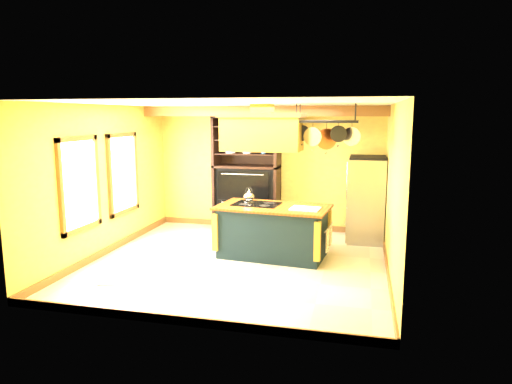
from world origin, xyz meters
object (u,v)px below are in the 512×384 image
at_px(pot_rack, 326,128).
at_px(refrigerator, 366,201).
at_px(kitchen_island, 273,231).
at_px(hutch, 247,187).
at_px(range_hood, 262,131).

xyz_separation_m(pot_rack, refrigerator, (0.70, 1.41, -1.49)).
bearing_deg(refrigerator, kitchen_island, -138.63).
height_order(refrigerator, hutch, hutch).
height_order(range_hood, pot_rack, same).
xyz_separation_m(kitchen_island, pot_rack, (0.91, 0.01, 1.83)).
distance_m(range_hood, hutch, 2.29).
bearing_deg(hutch, pot_rack, -43.52).
relative_size(refrigerator, hutch, 0.67).
bearing_deg(range_hood, kitchen_island, 0.25).
bearing_deg(pot_rack, hutch, 136.48).
xyz_separation_m(range_hood, refrigerator, (1.81, 1.42, -1.44)).
xyz_separation_m(refrigerator, hutch, (-2.53, 0.33, 0.14)).
relative_size(kitchen_island, pot_rack, 1.81).
distance_m(range_hood, refrigerator, 2.71).
height_order(pot_rack, hutch, pot_rack).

